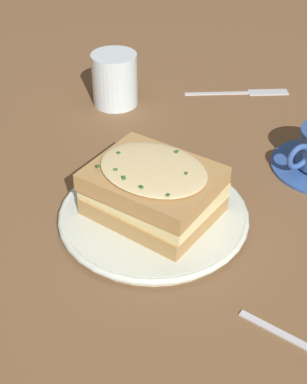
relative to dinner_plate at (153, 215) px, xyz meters
name	(u,v)px	position (x,y,z in m)	size (l,w,h in m)	color
ground_plane	(143,233)	(0.03, 0.01, -0.01)	(2.40, 2.40, 0.00)	brown
dinner_plate	(153,215)	(0.00, 0.00, 0.00)	(0.24, 0.24, 0.01)	silver
sandwich	(153,190)	(0.00, 0.00, 0.04)	(0.15, 0.17, 0.07)	#B2844C
water_glass	(115,79)	(-0.18, -0.27, 0.04)	(0.08, 0.08, 0.09)	silver
fork	(249,92)	(-0.37, -0.13, -0.01)	(0.15, 0.14, 0.00)	silver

